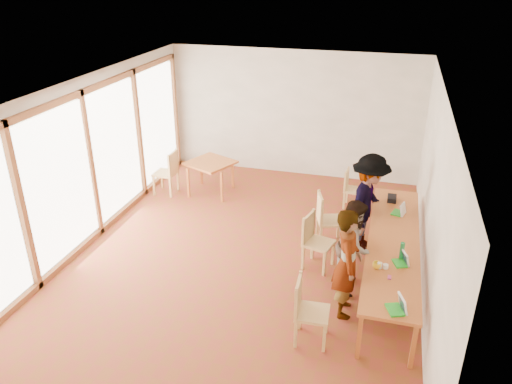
% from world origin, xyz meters
% --- Properties ---
extents(ground, '(8.00, 8.00, 0.00)m').
position_xyz_m(ground, '(0.00, 0.00, 0.00)').
color(ground, brown).
rests_on(ground, ground).
extents(wall_back, '(6.00, 0.10, 3.00)m').
position_xyz_m(wall_back, '(0.00, 4.00, 1.50)').
color(wall_back, silver).
rests_on(wall_back, ground).
extents(wall_front, '(6.00, 0.10, 3.00)m').
position_xyz_m(wall_front, '(0.00, -4.00, 1.50)').
color(wall_front, silver).
rests_on(wall_front, ground).
extents(wall_right, '(0.10, 8.00, 3.00)m').
position_xyz_m(wall_right, '(3.00, 0.00, 1.50)').
color(wall_right, silver).
rests_on(wall_right, ground).
extents(window_wall, '(0.10, 8.00, 3.00)m').
position_xyz_m(window_wall, '(-2.96, 0.00, 1.50)').
color(window_wall, white).
rests_on(window_wall, ground).
extents(ceiling, '(6.00, 8.00, 0.04)m').
position_xyz_m(ceiling, '(0.00, 0.00, 3.02)').
color(ceiling, white).
rests_on(ceiling, wall_back).
extents(communal_table, '(0.80, 4.00, 0.75)m').
position_xyz_m(communal_table, '(2.50, -0.11, 0.70)').
color(communal_table, '#C3622B').
rests_on(communal_table, ground).
extents(side_table, '(0.90, 0.90, 0.75)m').
position_xyz_m(side_table, '(-1.52, 2.33, 0.67)').
color(side_table, '#C3622B').
rests_on(side_table, ground).
extents(chair_near, '(0.47, 0.47, 0.51)m').
position_xyz_m(chair_near, '(1.40, -1.88, 0.59)').
color(chair_near, '#E2B971').
rests_on(chair_near, ground).
extents(chair_mid, '(0.55, 0.55, 0.52)m').
position_xyz_m(chair_mid, '(1.20, -0.01, 0.60)').
color(chair_mid, '#E2B971').
rests_on(chair_mid, ground).
extents(chair_far, '(0.59, 0.59, 0.53)m').
position_xyz_m(chair_far, '(1.28, 0.78, 0.61)').
color(chair_far, '#E2B971').
rests_on(chair_far, ground).
extents(chair_empty, '(0.42, 0.42, 0.44)m').
position_xyz_m(chair_empty, '(1.56, 2.47, 0.51)').
color(chair_empty, '#E2B971').
rests_on(chair_empty, ground).
extents(chair_spare, '(0.47, 0.47, 0.53)m').
position_xyz_m(chair_spare, '(-2.39, 2.05, 0.61)').
color(chair_spare, '#E2B971').
rests_on(chair_spare, ground).
extents(person_near, '(0.49, 0.67, 1.70)m').
position_xyz_m(person_near, '(1.86, -1.12, 0.85)').
color(person_near, gray).
rests_on(person_near, ground).
extents(person_mid, '(0.62, 0.77, 1.53)m').
position_xyz_m(person_mid, '(1.91, -0.44, 0.77)').
color(person_mid, gray).
rests_on(person_mid, ground).
extents(person_far, '(0.90, 1.29, 1.83)m').
position_xyz_m(person_far, '(2.02, 0.81, 0.91)').
color(person_far, gray).
rests_on(person_far, ground).
extents(laptop_near, '(0.30, 0.31, 0.22)m').
position_xyz_m(laptop_near, '(2.60, -1.89, 0.81)').
color(laptop_near, green).
rests_on(laptop_near, communal_table).
extents(laptop_mid, '(0.27, 0.28, 0.20)m').
position_xyz_m(laptop_mid, '(2.64, -0.77, 0.80)').
color(laptop_mid, green).
rests_on(laptop_mid, communal_table).
extents(laptop_far, '(0.27, 0.29, 0.21)m').
position_xyz_m(laptop_far, '(2.58, 0.87, 0.81)').
color(laptop_far, green).
rests_on(laptop_far, communal_table).
extents(yellow_mug, '(0.14, 0.14, 0.10)m').
position_xyz_m(yellow_mug, '(2.28, -0.98, 0.80)').
color(yellow_mug, yellow).
rests_on(yellow_mug, communal_table).
extents(green_bottle, '(0.07, 0.07, 0.28)m').
position_xyz_m(green_bottle, '(2.62, -0.63, 0.89)').
color(green_bottle, '#187339').
rests_on(green_bottle, communal_table).
extents(clear_glass, '(0.07, 0.07, 0.09)m').
position_xyz_m(clear_glass, '(2.32, -0.97, 0.80)').
color(clear_glass, silver).
rests_on(clear_glass, communal_table).
extents(condiment_cup, '(0.08, 0.08, 0.06)m').
position_xyz_m(condiment_cup, '(2.40, -0.95, 0.78)').
color(condiment_cup, white).
rests_on(condiment_cup, communal_table).
extents(pink_phone, '(0.05, 0.10, 0.01)m').
position_xyz_m(pink_phone, '(2.47, -1.18, 0.76)').
color(pink_phone, '#B8387C').
rests_on(pink_phone, communal_table).
extents(black_pouch, '(0.16, 0.26, 0.09)m').
position_xyz_m(black_pouch, '(2.42, 1.39, 0.80)').
color(black_pouch, black).
rests_on(black_pouch, communal_table).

